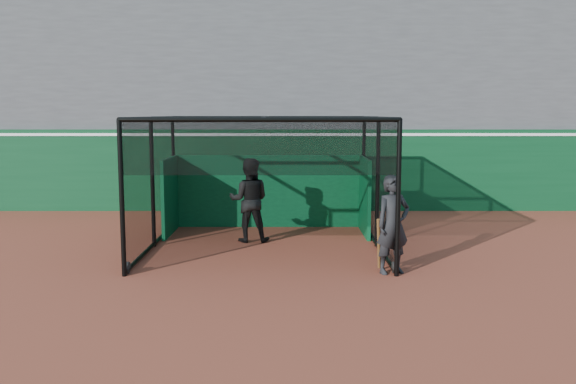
{
  "coord_description": "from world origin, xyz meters",
  "views": [
    {
      "loc": [
        0.41,
        -10.26,
        2.98
      ],
      "look_at": [
        0.42,
        2.0,
        1.4
      ],
      "focal_mm": 38.0,
      "sensor_mm": 36.0,
      "label": 1
    }
  ],
  "objects": [
    {
      "name": "batter",
      "position": [
        -0.48,
        3.8,
        0.98
      ],
      "size": [
        0.97,
        0.76,
        1.96
      ],
      "primitive_type": "imported",
      "rotation": [
        0.0,
        0.0,
        3.12
      ],
      "color": "black",
      "rests_on": "ground"
    },
    {
      "name": "batting_cage",
      "position": [
        -0.09,
        3.26,
        1.43
      ],
      "size": [
        5.12,
        5.17,
        2.87
      ],
      "color": "black",
      "rests_on": "ground"
    },
    {
      "name": "ground",
      "position": [
        0.0,
        0.0,
        0.0
      ],
      "size": [
        120.0,
        120.0,
        0.0
      ],
      "primitive_type": "plane",
      "color": "brown",
      "rests_on": "ground"
    },
    {
      "name": "grandstand",
      "position": [
        0.0,
        12.27,
        4.48
      ],
      "size": [
        50.0,
        7.85,
        8.95
      ],
      "color": "#4C4C4F",
      "rests_on": "ground"
    },
    {
      "name": "outfield_wall",
      "position": [
        0.0,
        8.5,
        1.29
      ],
      "size": [
        50.0,
        0.5,
        2.5
      ],
      "color": "#0A3C1D",
      "rests_on": "ground"
    },
    {
      "name": "on_deck_player",
      "position": [
        2.38,
        0.92,
        0.92
      ],
      "size": [
        0.79,
        0.66,
        1.85
      ],
      "color": "black",
      "rests_on": "ground"
    }
  ]
}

